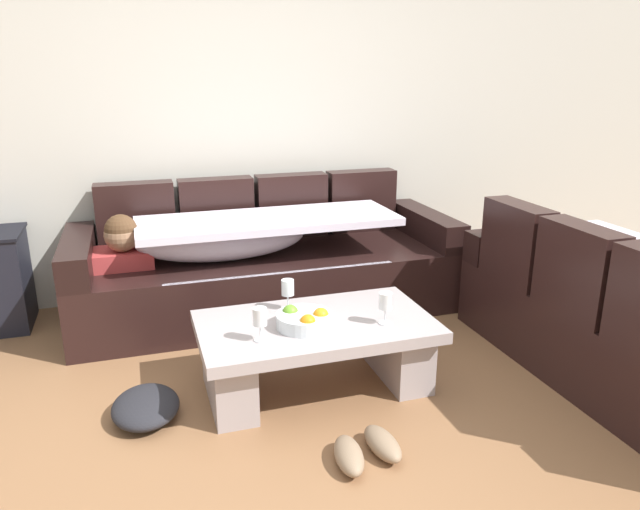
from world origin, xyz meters
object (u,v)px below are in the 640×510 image
Objects in this scene: wine_glass_near_right at (385,302)px; crumpled_garment at (146,407)px; coffee_table at (316,346)px; wine_glass_far_back at (288,289)px; couch_along_wall at (260,265)px; couch_near_window at (628,320)px; pair_of_shoes at (366,449)px; wine_glass_near_left at (260,318)px; fruit_bowl at (305,320)px.

wine_glass_near_right is 0.42× the size of crumpled_garment.
crumpled_garment is at bearing -178.22° from coffee_table.
wine_glass_near_right is at bearing -38.58° from wine_glass_far_back.
couch_along_wall and couch_near_window have the same top height.
crumpled_garment is at bearing 145.44° from pair_of_shoes.
couch_near_window is 11.47× the size of wine_glass_near_left.
fruit_bowl is 1.69× the size of wine_glass_near_right.
fruit_bowl is 0.71m from pair_of_shoes.
pair_of_shoes is (0.03, -0.64, -0.19)m from coffee_table.
couch_along_wall reaches higher than wine_glass_near_right.
crumpled_garment is (-1.19, 0.11, -0.44)m from wine_glass_near_right.
pair_of_shoes is at bearing -87.72° from coffee_table.
couch_near_window is at bearing -11.41° from fruit_bowl.
couch_near_window is at bearing -11.34° from wine_glass_near_right.
couch_along_wall is 2.15× the size of coffee_table.
fruit_bowl is at bearing 168.34° from wine_glass_near_right.
couch_along_wall reaches higher than pair_of_shoes.
wine_glass_far_back is (-0.09, 0.20, 0.26)m from coffee_table.
wine_glass_near_left and wine_glass_far_back have the same top height.
couch_near_window reaches higher than coffee_table.
couch_along_wall is at bearing 87.15° from wine_glass_far_back.
coffee_table is 7.23× the size of wine_glass_near_right.
wine_glass_far_back reaches higher than pair_of_shoes.
couch_along_wall reaches higher than wine_glass_far_back.
wine_glass_near_right is at bearing 59.60° from pair_of_shoes.
wine_glass_near_left is 0.76m from pair_of_shoes.
fruit_bowl is 1.69× the size of wine_glass_far_back.
wine_glass_near_left is (-0.24, -0.08, 0.08)m from fruit_bowl.
wine_glass_near_right is (0.32, -0.13, 0.26)m from coffee_table.
crumpled_garment reaches higher than pair_of_shoes.
wine_glass_near_left is 0.42× the size of crumpled_garment.
pair_of_shoes is (0.10, -0.59, -0.38)m from fruit_bowl.
wine_glass_far_back is at bearing 115.18° from coffee_table.
couch_along_wall is 1.34m from wine_glass_near_right.
wine_glass_near_right is 0.74m from pair_of_shoes.
fruit_bowl reaches higher than crumpled_garment.
pair_of_shoes is 0.80× the size of crumpled_garment.
wine_glass_near_right is 0.54m from wine_glass_far_back.
wine_glass_near_left is 0.64m from wine_glass_near_right.
couch_near_window is at bearing -13.64° from coffee_table.
couch_along_wall is at bearing 92.35° from pair_of_shoes.
fruit_bowl is 0.88× the size of pair_of_shoes.
couch_along_wall is at bearing 54.89° from crumpled_garment.
couch_along_wall is at bearing 78.05° from wine_glass_near_left.
couch_along_wall reaches higher than crumpled_garment.
wine_glass_near_left and wine_glass_near_right have the same top height.
fruit_bowl is at bearing -85.62° from wine_glass_far_back.
wine_glass_near_left reaches higher than pair_of_shoes.
coffee_table is 7.23× the size of wine_glass_far_back.
pair_of_shoes is at bearing -81.91° from wine_glass_far_back.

